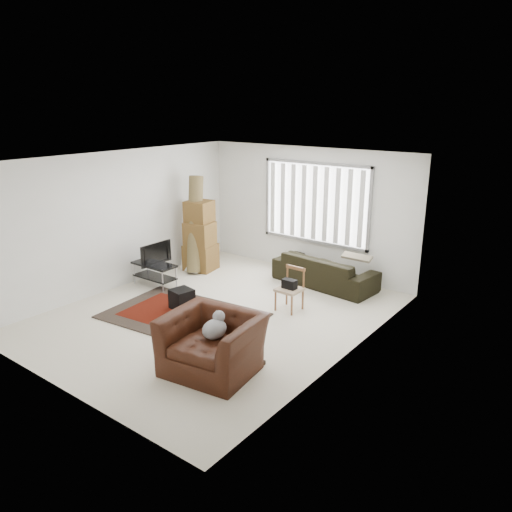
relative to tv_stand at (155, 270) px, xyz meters
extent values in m
plane|color=beige|center=(1.95, -0.34, -0.34)|extent=(6.00, 6.00, 0.00)
cube|color=white|center=(1.95, -0.34, 2.36)|extent=(5.00, 6.00, 0.02)
cube|color=white|center=(1.95, 2.66, 1.01)|extent=(5.00, 0.02, 2.70)
cube|color=white|center=(1.95, -3.34, 1.01)|extent=(5.00, 0.02, 2.70)
cube|color=white|center=(-0.55, -0.34, 1.01)|extent=(0.02, 6.00, 2.70)
cube|color=white|center=(4.45, -0.34, 1.01)|extent=(0.02, 6.00, 2.70)
cube|color=white|center=(2.15, 2.64, 1.21)|extent=(2.40, 0.01, 1.60)
cube|color=gray|center=(2.15, 2.62, 1.21)|extent=(2.52, 0.06, 1.72)
cube|color=white|center=(2.15, 2.58, 1.21)|extent=(2.40, 0.02, 1.55)
cube|color=black|center=(1.53, -0.74, -0.33)|extent=(2.80, 2.02, 0.02)
cube|color=#4F1107|center=(1.53, -0.74, -0.32)|extent=(2.20, 1.41, 0.00)
cube|color=black|center=(0.00, 0.00, 0.11)|extent=(0.95, 0.43, 0.04)
cube|color=black|center=(0.00, 0.00, -0.15)|extent=(0.91, 0.40, 0.03)
cylinder|color=#B2B2B7|center=(-0.43, -0.18, -0.11)|extent=(0.03, 0.03, 0.47)
cylinder|color=#B2B2B7|center=(0.43, -0.18, -0.11)|extent=(0.03, 0.03, 0.47)
cylinder|color=#B2B2B7|center=(-0.43, 0.18, -0.11)|extent=(0.03, 0.03, 0.47)
cylinder|color=#B2B2B7|center=(0.43, 0.18, -0.11)|extent=(0.03, 0.03, 0.47)
imported|color=black|center=(0.00, 0.00, 0.35)|extent=(0.10, 0.77, 0.44)
cube|color=black|center=(1.30, -0.53, -0.14)|extent=(0.42, 0.42, 0.36)
cube|color=brown|center=(0.02, 1.33, -0.06)|extent=(0.72, 0.68, 0.57)
cube|color=brown|center=(0.04, 1.30, 0.49)|extent=(0.66, 0.61, 0.51)
cube|color=brown|center=(0.00, 1.35, 0.97)|extent=(0.60, 0.60, 0.46)
cube|color=silver|center=(-0.06, 1.08, -0.03)|extent=(0.50, 0.20, 0.62)
cylinder|color=brown|center=(-0.02, 1.22, 0.70)|extent=(0.66, 0.85, 2.09)
imported|color=black|center=(2.72, 2.11, 0.07)|extent=(2.21, 1.13, 0.82)
cube|color=#9C8366|center=(2.85, 0.61, 0.05)|extent=(0.42, 0.42, 0.05)
cylinder|color=brown|center=(2.67, 0.44, -0.15)|extent=(0.04, 0.04, 0.39)
cylinder|color=brown|center=(3.02, 0.44, -0.15)|extent=(0.04, 0.04, 0.39)
cylinder|color=brown|center=(2.68, 0.79, -0.15)|extent=(0.04, 0.04, 0.39)
cylinder|color=brown|center=(3.03, 0.79, -0.15)|extent=(0.04, 0.04, 0.39)
cube|color=brown|center=(2.85, 0.80, 0.40)|extent=(0.39, 0.05, 0.06)
cube|color=brown|center=(2.68, 0.80, 0.24)|extent=(0.04, 0.04, 0.39)
cube|color=brown|center=(3.03, 0.80, 0.24)|extent=(0.04, 0.04, 0.39)
cube|color=black|center=(2.85, 0.61, 0.15)|extent=(0.26, 0.15, 0.17)
imported|color=#34150A|center=(3.18, -1.79, 0.12)|extent=(1.39, 1.25, 0.93)
ellipsoid|color=#59595B|center=(3.18, -1.79, 0.26)|extent=(0.30, 0.36, 0.23)
sphere|color=#59595B|center=(3.15, -1.62, 0.40)|extent=(0.17, 0.17, 0.17)
camera|label=1|loc=(7.38, -6.35, 3.23)|focal=35.00mm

